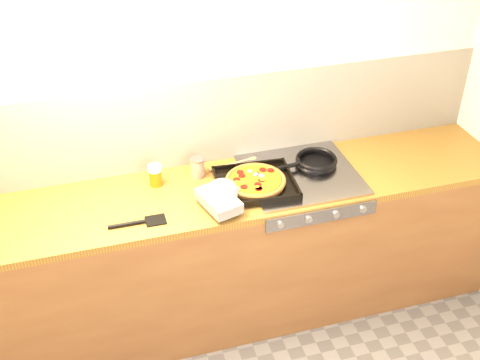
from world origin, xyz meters
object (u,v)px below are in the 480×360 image
object	(u,v)px
frying_pan	(315,161)
pizza_on_tray	(245,186)
tomato_can	(198,168)
juice_glass	(155,175)

from	to	relation	value
frying_pan	pizza_on_tray	bearing A→B (deg)	-163.57
pizza_on_tray	frying_pan	distance (m)	0.47
tomato_can	juice_glass	xyz separation A→B (m)	(-0.23, -0.02, 0.01)
frying_pan	juice_glass	world-z (taller)	juice_glass
frying_pan	juice_glass	bearing A→B (deg)	175.27
pizza_on_tray	juice_glass	xyz separation A→B (m)	(-0.43, 0.20, 0.02)
frying_pan	juice_glass	xyz separation A→B (m)	(-0.88, 0.07, 0.02)
tomato_can	pizza_on_tray	bearing A→B (deg)	-48.00
pizza_on_tray	juice_glass	bearing A→B (deg)	154.72
frying_pan	tomato_can	size ratio (longest dim) A/B	3.64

